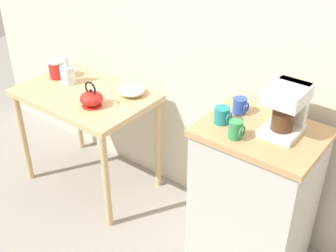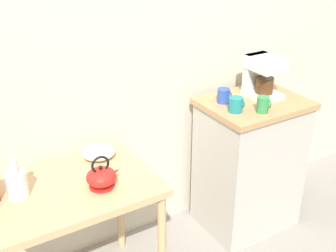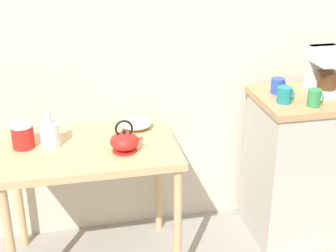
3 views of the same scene
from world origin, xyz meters
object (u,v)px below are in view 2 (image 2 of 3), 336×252
object	(u,v)px
glass_carafe_vase	(17,183)
coffee_maker	(262,74)
teakettle	(102,177)
mug_tall_green	(263,104)
mug_blue	(224,96)
mug_dark_teal	(236,105)
bowl_stoneware	(98,152)

from	to	relation	value
glass_carafe_vase	coffee_maker	world-z (taller)	coffee_maker
teakettle	mug_tall_green	world-z (taller)	mug_tall_green
coffee_maker	mug_blue	distance (m)	0.29
mug_tall_green	mug_dark_teal	size ratio (longest dim) A/B	1.07
bowl_stoneware	mug_dark_teal	world-z (taller)	mug_dark_teal
coffee_maker	mug_dark_teal	bearing A→B (deg)	-158.45
mug_blue	mug_dark_teal	world-z (taller)	same
coffee_maker	bowl_stoneware	bearing A→B (deg)	176.67
glass_carafe_vase	mug_tall_green	distance (m)	1.41
mug_tall_green	mug_blue	distance (m)	0.26
mug_blue	bowl_stoneware	bearing A→B (deg)	177.68
glass_carafe_vase	mug_tall_green	bearing A→B (deg)	-5.30
mug_blue	mug_dark_teal	distance (m)	0.15
teakettle	coffee_maker	bearing A→B (deg)	9.86
bowl_stoneware	coffee_maker	xyz separation A→B (m)	(1.09, -0.06, 0.27)
coffee_maker	mug_tall_green	world-z (taller)	coffee_maker
mug_dark_teal	teakettle	bearing A→B (deg)	-174.22
teakettle	glass_carafe_vase	distance (m)	0.39
glass_carafe_vase	mug_tall_green	size ratio (longest dim) A/B	2.06
glass_carafe_vase	mug_dark_teal	world-z (taller)	mug_dark_teal
mug_blue	teakettle	bearing A→B (deg)	-165.55
bowl_stoneware	mug_blue	bearing A→B (deg)	-2.32
bowl_stoneware	coffee_maker	distance (m)	1.13
mug_blue	mug_tall_green	bearing A→B (deg)	-65.46
coffee_maker	mug_dark_teal	xyz separation A→B (m)	(-0.29, -0.12, -0.10)
glass_carafe_vase	mug_blue	distance (m)	1.30
mug_tall_green	bowl_stoneware	bearing A→B (deg)	164.01
bowl_stoneware	mug_tall_green	size ratio (longest dim) A/B	1.91
teakettle	coffee_maker	size ratio (longest dim) A/B	0.70
glass_carafe_vase	coffee_maker	distance (m)	1.58
bowl_stoneware	teakettle	distance (m)	0.29
glass_carafe_vase	mug_blue	world-z (taller)	mug_blue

